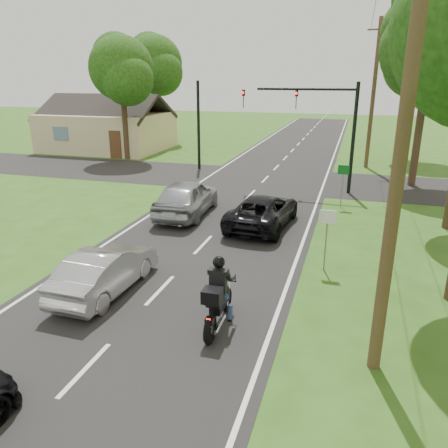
{
  "coord_description": "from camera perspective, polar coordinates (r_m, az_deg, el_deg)",
  "views": [
    {
      "loc": [
        5.36,
        -10.98,
        6.24
      ],
      "look_at": [
        1.15,
        3.0,
        1.3
      ],
      "focal_mm": 35.0,
      "sensor_mm": 36.0,
      "label": 1
    }
  ],
  "objects": [
    {
      "name": "utility_pole_far",
      "position": [
        33.01,
        18.92,
        15.73
      ],
      "size": [
        1.6,
        0.28,
        10.0
      ],
      "color": "brown",
      "rests_on": "ground"
    },
    {
      "name": "dark_suv",
      "position": [
        19.08,
        5.11,
        1.75
      ],
      "size": [
        2.67,
        5.16,
        1.39
      ],
      "primitive_type": "imported",
      "rotation": [
        0.0,
        0.0,
        3.07
      ],
      "color": "black",
      "rests_on": "road"
    },
    {
      "name": "silver_suv",
      "position": [
        20.62,
        -4.9,
        3.52
      ],
      "size": [
        2.25,
        5.11,
        1.71
      ],
      "primitive_type": "imported",
      "rotation": [
        0.0,
        0.0,
        3.19
      ],
      "color": "#A1A5A9",
      "rests_on": "road"
    },
    {
      "name": "signal_pole_far",
      "position": [
        31.02,
        -3.34,
        12.67
      ],
      "size": [
        0.2,
        0.2,
        6.0
      ],
      "primitive_type": "cylinder",
      "color": "black",
      "rests_on": "ground"
    },
    {
      "name": "utility_pole_near",
      "position": [
        9.1,
        22.27,
        10.03
      ],
      "size": [
        1.6,
        0.28,
        10.0
      ],
      "color": "brown",
      "rests_on": "ground"
    },
    {
      "name": "tree_left_near",
      "position": [
        35.2,
        -13.01,
        18.73
      ],
      "size": [
        5.12,
        4.96,
        9.22
      ],
      "color": "#332316",
      "rests_on": "ground"
    },
    {
      "name": "cross_road",
      "position": [
        28.21,
        5.4,
        5.84
      ],
      "size": [
        60.0,
        7.0,
        0.01
      ],
      "primitive_type": "cube",
      "color": "black",
      "rests_on": "ground"
    },
    {
      "name": "motorcycle_rider",
      "position": [
        11.4,
        -0.78,
        -9.91
      ],
      "size": [
        0.66,
        2.32,
        2.0
      ],
      "rotation": [
        0.0,
        0.0,
        0.02
      ],
      "color": "black",
      "rests_on": "ground"
    },
    {
      "name": "house",
      "position": [
        41.23,
        -14.91,
        11.86
      ],
      "size": [
        10.2,
        8.0,
        4.84
      ],
      "color": "tan",
      "rests_on": "ground"
    },
    {
      "name": "silver_sedan",
      "position": [
        13.7,
        -15.24,
        -5.88
      ],
      "size": [
        1.54,
        4.19,
        1.37
      ],
      "primitive_type": "imported",
      "rotation": [
        0.0,
        0.0,
        3.12
      ],
      "color": "#B5B4BA",
      "rests_on": "road"
    },
    {
      "name": "tree_row_e",
      "position": [
        37.0,
        24.4,
        18.05
      ],
      "size": [
        5.28,
        5.12,
        9.61
      ],
      "color": "#332316",
      "rests_on": "ground"
    },
    {
      "name": "tree_row_d",
      "position": [
        28.02,
        25.97,
        19.38
      ],
      "size": [
        5.76,
        5.58,
        10.45
      ],
      "color": "#332316",
      "rests_on": "ground"
    },
    {
      "name": "ground",
      "position": [
        13.72,
        -8.34,
        -8.58
      ],
      "size": [
        140.0,
        140.0,
        0.0
      ],
      "primitive_type": "plane",
      "color": "#2F5317",
      "rests_on": "ground"
    },
    {
      "name": "sign_green",
      "position": [
        22.45,
        15.29,
        6.1
      ],
      "size": [
        0.55,
        0.07,
        2.12
      ],
      "color": "slate",
      "rests_on": "ground"
    },
    {
      "name": "road",
      "position": [
        22.54,
        2.32,
        2.62
      ],
      "size": [
        8.0,
        100.0,
        0.01
      ],
      "primitive_type": "cube",
      "color": "black",
      "rests_on": "ground"
    },
    {
      "name": "traffic_signal",
      "position": [
        25.15,
        12.42,
        13.48
      ],
      "size": [
        6.38,
        0.44,
        6.0
      ],
      "color": "black",
      "rests_on": "ground"
    },
    {
      "name": "tree_left_far",
      "position": [
        44.98,
        -8.85,
        19.63
      ],
      "size": [
        5.76,
        5.58,
        10.14
      ],
      "color": "#332316",
      "rests_on": "ground"
    },
    {
      "name": "sign_white",
      "position": [
        14.73,
        13.31,
        -0.2
      ],
      "size": [
        0.55,
        0.07,
        2.12
      ],
      "color": "slate",
      "rests_on": "ground"
    }
  ]
}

